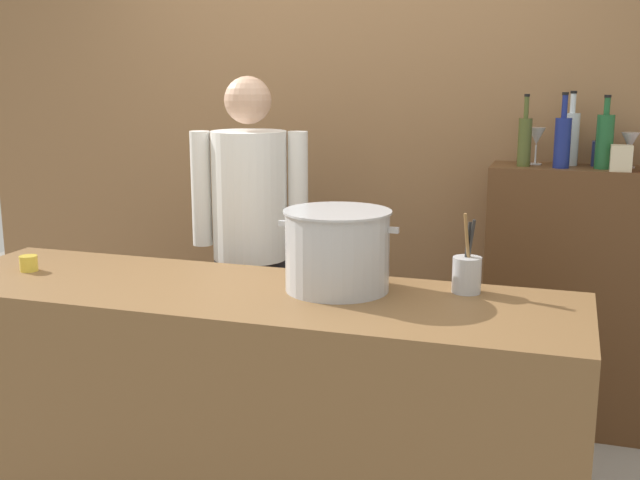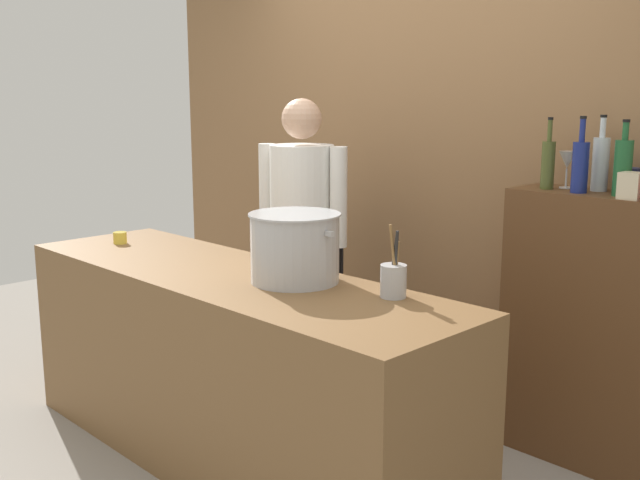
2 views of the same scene
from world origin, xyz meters
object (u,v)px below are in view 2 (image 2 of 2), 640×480
Objects in this scene: wine_bottle_olive at (548,163)px; wine_bottle_clear at (600,162)px; wine_bottle_cobalt at (580,165)px; spice_tin_cream at (632,186)px; butter_jar at (120,238)px; utensil_crock at (393,279)px; spice_tin_navy at (631,181)px; chef at (303,230)px; wine_bottle_green at (623,166)px; stockpot_large at (295,248)px; wine_glass_tall at (567,161)px.

wine_bottle_clear is at bearing 27.38° from wine_bottle_olive.
wine_bottle_cobalt reaches higher than spice_tin_cream.
wine_bottle_cobalt is (1.99, 1.13, 0.45)m from butter_jar.
utensil_crock is 1.16m from wine_bottle_clear.
wine_bottle_olive is 2.91× the size of spice_tin_navy.
wine_bottle_clear is (1.37, 0.54, 0.42)m from chef.
chef is 5.13× the size of wine_bottle_green.
wine_bottle_clear is at bearing 143.64° from spice_tin_cream.
wine_bottle_clear is 3.02× the size of spice_tin_cream.
wine_bottle_clear is at bearing 55.76° from stockpot_large.
chef is 1.66m from spice_tin_cream.
chef reaches higher than spice_tin_cream.
stockpot_large is 1.43m from wine_bottle_green.
chef is at bearing 154.73° from utensil_crock.
wine_bottle_clear reaches higher than stockpot_large.
wine_bottle_olive reaches higher than wine_bottle_green.
stockpot_large is 1.23m from wine_bottle_olive.
wine_bottle_green is 0.13m from spice_tin_navy.
wine_bottle_olive is at bearing -175.34° from chef.
utensil_crock is (0.45, 0.11, -0.08)m from stockpot_large.
spice_tin_navy reaches higher than butter_jar.
wine_bottle_olive reaches higher than spice_tin_navy.
utensil_crock is at bearing -116.41° from wine_bottle_green.
butter_jar is 2.42m from wine_bottle_clear.
butter_jar is (-1.70, -0.22, -0.04)m from utensil_crock.
wine_bottle_olive is 1.00× the size of wine_bottle_green.
utensil_crock is 4.10× the size of butter_jar.
wine_bottle_olive is at bearing 173.35° from wine_bottle_cobalt.
butter_jar is (-0.65, -0.72, -0.03)m from chef.
wine_bottle_green is (1.51, 0.44, 0.42)m from chef.
stockpot_large is 1.49m from spice_tin_navy.
wine_bottle_green reaches higher than stockpot_large.
butter_jar is at bearing 31.96° from chef.
spice_tin_cream is at bearing -21.34° from wine_glass_tall.
utensil_crock is 0.86× the size of wine_bottle_clear.
stockpot_large is 1.38× the size of wine_bottle_green.
wine_bottle_cobalt is 0.13m from wine_bottle_clear.
utensil_crock is 1.19m from spice_tin_navy.
wine_bottle_cobalt reaches higher than wine_bottle_green.
wine_glass_tall is at bearing 60.94° from stockpot_large.
utensil_crock is 1.02m from wine_bottle_olive.
butter_jar is at bearing -147.75° from wine_bottle_olive.
butter_jar is 0.41× the size of wine_glass_tall.
wine_bottle_clear is 0.15m from wine_glass_tall.
wine_bottle_cobalt reaches higher than wine_bottle_olive.
utensil_crock is at bearing -113.63° from spice_tin_navy.
spice_tin_cream is at bearing 58.46° from utensil_crock.
stockpot_large is 4.01× the size of spice_tin_navy.
wine_bottle_cobalt is at bearing 53.93° from stockpot_large.
chef is 14.87× the size of spice_tin_cream.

